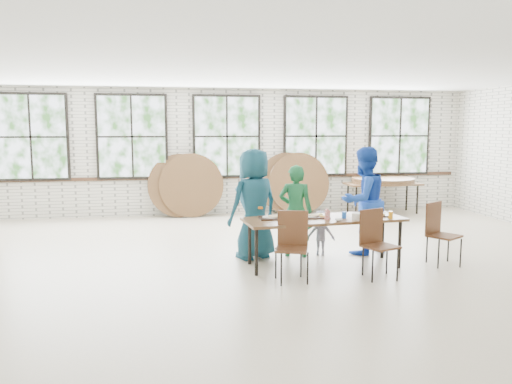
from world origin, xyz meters
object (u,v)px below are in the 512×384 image
dining_table (324,221)px  storage_table (383,185)px  chair_near_left (292,240)px  chair_near_right (376,238)px

dining_table → storage_table: size_ratio=1.37×
dining_table → chair_near_left: chair_near_left is taller
storage_table → chair_near_right: bearing=-115.1°
storage_table → dining_table: bearing=-123.7°
dining_table → chair_near_right: (0.55, -0.63, -0.13)m
dining_table → storage_table: same height
chair_near_left → storage_table: size_ratio=0.53×
chair_near_right → dining_table: bearing=110.1°
dining_table → chair_near_right: size_ratio=2.59×
chair_near_right → chair_near_left: bearing=155.8°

